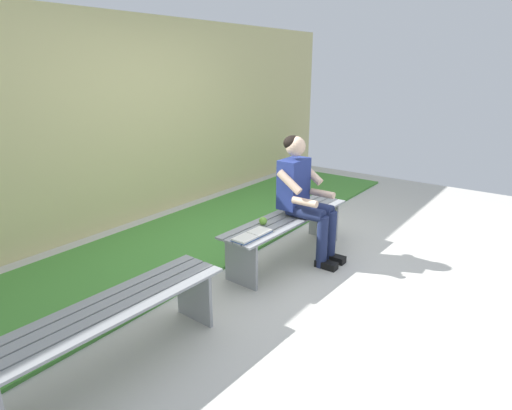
% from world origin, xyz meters
% --- Properties ---
extents(ground_plane, '(10.00, 7.00, 0.04)m').
position_xyz_m(ground_plane, '(1.06, 1.00, -0.02)').
color(ground_plane, beige).
extents(grass_strip, '(9.00, 1.61, 0.03)m').
position_xyz_m(grass_strip, '(1.06, -1.16, 0.01)').
color(grass_strip, '#478C38').
rests_on(grass_strip, ground).
extents(brick_wall, '(9.50, 0.24, 2.51)m').
position_xyz_m(brick_wall, '(0.50, -2.32, 1.26)').
color(brick_wall, '#D1C684').
rests_on(brick_wall, ground).
extents(bench_near, '(1.72, 0.47, 0.46)m').
position_xyz_m(bench_near, '(0.00, 0.00, 0.35)').
color(bench_near, gray).
rests_on(bench_near, ground).
extents(bench_far, '(1.73, 0.47, 0.46)m').
position_xyz_m(bench_far, '(2.13, 0.00, 0.35)').
color(bench_far, gray).
rests_on(bench_far, ground).
extents(person_seated, '(0.50, 0.69, 1.27)m').
position_xyz_m(person_seated, '(-0.13, 0.10, 0.70)').
color(person_seated, navy).
rests_on(person_seated, ground).
extents(apple, '(0.08, 0.08, 0.08)m').
position_xyz_m(apple, '(0.34, -0.07, 0.50)').
color(apple, '#72B738').
rests_on(apple, bench_near).
extents(book_open, '(0.42, 0.17, 0.02)m').
position_xyz_m(book_open, '(0.63, 0.03, 0.47)').
color(book_open, white).
rests_on(book_open, bench_near).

